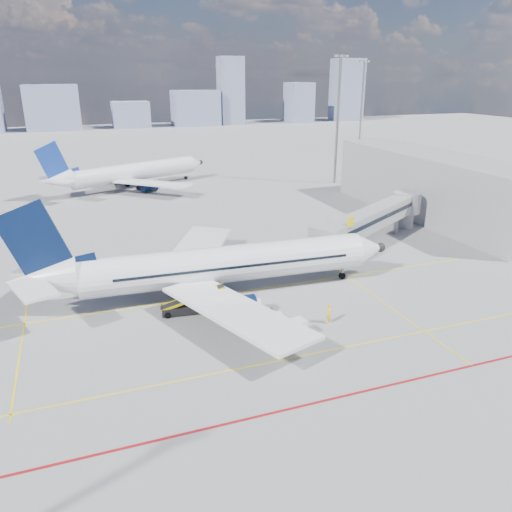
{
  "coord_description": "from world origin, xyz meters",
  "views": [
    {
      "loc": [
        -13.98,
        -38.24,
        21.81
      ],
      "look_at": [
        2.81,
        7.59,
        4.0
      ],
      "focal_mm": 35.0,
      "sensor_mm": 36.0,
      "label": 1
    }
  ],
  "objects": [
    {
      "name": "floodlight_mast_far",
      "position": [
        65.0,
        90.0,
        13.59
      ],
      "size": [
        3.2,
        0.61,
        25.45
      ],
      "color": "slate",
      "rests_on": "ground"
    },
    {
      "name": "ground",
      "position": [
        0.0,
        0.0,
        0.0
      ],
      "size": [
        420.0,
        420.0,
        0.0
      ],
      "primitive_type": "plane",
      "color": "gray",
      "rests_on": "ground"
    },
    {
      "name": "second_aircraft",
      "position": [
        -3.66,
        63.95,
        3.23
      ],
      "size": [
        34.61,
        29.2,
        10.79
      ],
      "rotation": [
        0.0,
        0.0,
        0.41
      ],
      "color": "silver",
      "rests_on": "ground"
    },
    {
      "name": "apron_markings",
      "position": [
        -0.58,
        -3.91,
        0.01
      ],
      "size": [
        90.0,
        35.12,
        0.01
      ],
      "color": "#DAC40B",
      "rests_on": "ground"
    },
    {
      "name": "ramp_worker",
      "position": [
        6.68,
        -1.55,
        0.98
      ],
      "size": [
        0.65,
        0.81,
        1.95
      ],
      "primitive_type": "imported",
      "rotation": [
        0.0,
        0.0,
        1.29
      ],
      "color": "yellow",
      "rests_on": "ground"
    },
    {
      "name": "main_aircraft",
      "position": [
        -1.83,
        8.21,
        3.22
      ],
      "size": [
        39.68,
        34.56,
        11.57
      ],
      "rotation": [
        0.0,
        0.0,
        -0.05
      ],
      "color": "silver",
      "rests_on": "ground"
    },
    {
      "name": "jet_bridge",
      "position": [
        23.51,
        16.91,
        3.74
      ],
      "size": [
        23.55,
        15.78,
        6.3
      ],
      "color": "gray",
      "rests_on": "ground"
    },
    {
      "name": "baggage_tug",
      "position": [
        1.74,
        0.35,
        0.62
      ],
      "size": [
        1.88,
        1.14,
        1.3
      ],
      "rotation": [
        0.0,
        0.0,
        0.01
      ],
      "color": "silver",
      "rests_on": "ground"
    },
    {
      "name": "terminal_block",
      "position": [
        39.95,
        26.0,
        5.0
      ],
      "size": [
        10.0,
        42.0,
        10.0
      ],
      "color": "gray",
      "rests_on": "ground"
    },
    {
      "name": "floodlight_mast_ne",
      "position": [
        38.0,
        55.0,
        13.59
      ],
      "size": [
        3.2,
        0.61,
        25.45
      ],
      "color": "slate",
      "rests_on": "ground"
    },
    {
      "name": "distant_skyline",
      "position": [
        -3.6,
        190.0,
        10.83
      ],
      "size": [
        255.45,
        14.59,
        31.24
      ],
      "color": "slate",
      "rests_on": "ground"
    },
    {
      "name": "belt_loader",
      "position": [
        -5.35,
        5.08,
        0.66
      ],
      "size": [
        6.35,
        2.13,
        2.56
      ],
      "rotation": [
        0.0,
        0.0,
        -0.11
      ],
      "color": "black",
      "rests_on": "ground"
    },
    {
      "name": "cargo_dolly",
      "position": [
        2.05,
        -3.15,
        0.93
      ],
      "size": [
        3.26,
        1.84,
        1.69
      ],
      "rotation": [
        0.0,
        0.0,
        0.16
      ],
      "color": "black",
      "rests_on": "ground"
    }
  ]
}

